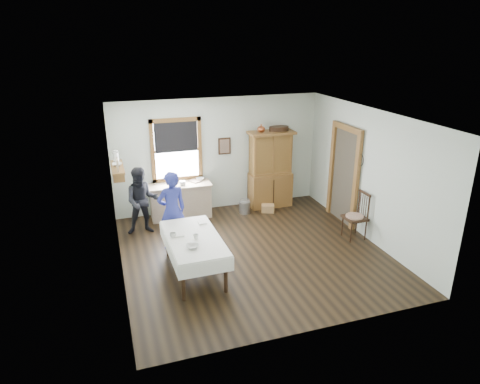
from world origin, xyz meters
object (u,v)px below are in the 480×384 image
(china_hutch, at_px, (270,169))
(woman_blue, at_px, (172,213))
(work_counter, at_px, (181,201))
(pail, at_px, (245,207))
(spindle_chair, at_px, (355,216))
(wicker_basket, at_px, (268,208))
(figure_dark, at_px, (142,203))
(dining_table, at_px, (194,255))

(china_hutch, relative_size, woman_blue, 1.27)
(woman_blue, bearing_deg, work_counter, -118.51)
(pail, bearing_deg, china_hutch, 18.61)
(work_counter, height_order, spindle_chair, spindle_chair)
(wicker_basket, height_order, figure_dark, figure_dark)
(work_counter, distance_m, wicker_basket, 2.10)
(china_hutch, height_order, figure_dark, china_hutch)
(china_hutch, bearing_deg, spindle_chair, -66.06)
(spindle_chair, distance_m, figure_dark, 4.48)
(dining_table, relative_size, spindle_chair, 1.75)
(pail, height_order, woman_blue, woman_blue)
(work_counter, xyz_separation_m, woman_blue, (-0.43, -1.47, 0.34))
(china_hutch, xyz_separation_m, dining_table, (-2.49, -2.57, -0.59))
(dining_table, relative_size, figure_dark, 1.30)
(pail, relative_size, wicker_basket, 0.94)
(spindle_chair, bearing_deg, work_counter, 144.11)
(dining_table, xyz_separation_m, pail, (1.74, 2.32, -0.21))
(dining_table, bearing_deg, spindle_chair, 5.30)
(figure_dark, bearing_deg, wicker_basket, 9.15)
(spindle_chair, height_order, wicker_basket, spindle_chair)
(pail, relative_size, figure_dark, 0.21)
(dining_table, relative_size, wicker_basket, 5.81)
(spindle_chair, bearing_deg, figure_dark, 157.03)
(work_counter, xyz_separation_m, china_hutch, (2.25, 0.02, 0.54))
(woman_blue, bearing_deg, figure_dark, -73.19)
(wicker_basket, bearing_deg, figure_dark, -175.62)
(work_counter, bearing_deg, figure_dark, -145.54)
(spindle_chair, relative_size, pail, 3.52)
(dining_table, xyz_separation_m, woman_blue, (-0.19, 1.08, 0.39))
(work_counter, distance_m, china_hutch, 2.31)
(spindle_chair, distance_m, pail, 2.68)
(work_counter, bearing_deg, china_hutch, 2.79)
(china_hutch, height_order, spindle_chair, china_hutch)
(wicker_basket, bearing_deg, pail, 167.42)
(spindle_chair, bearing_deg, dining_table, -176.13)
(spindle_chair, height_order, woman_blue, woman_blue)
(china_hutch, relative_size, pail, 6.53)
(spindle_chair, bearing_deg, pail, 129.79)
(work_counter, bearing_deg, spindle_chair, -32.24)
(dining_table, xyz_separation_m, wicker_basket, (2.29, 2.20, -0.27))
(spindle_chair, xyz_separation_m, pail, (-1.75, 2.00, -0.36))
(pail, bearing_deg, dining_table, -126.87)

